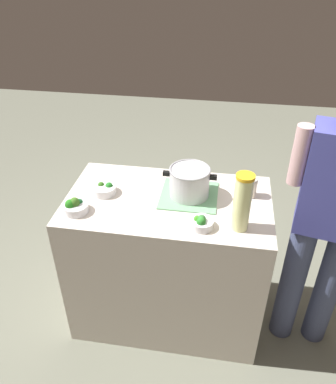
% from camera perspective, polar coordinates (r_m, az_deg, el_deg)
% --- Properties ---
extents(ground_plane, '(8.00, 8.00, 0.00)m').
position_cam_1_polar(ground_plane, '(2.73, 0.00, -17.02)').
color(ground_plane, slate).
extents(counter_slab, '(1.13, 0.65, 0.91)m').
position_cam_1_polar(counter_slab, '(2.39, 0.00, -10.12)').
color(counter_slab, beige).
rests_on(counter_slab, ground_plane).
extents(dish_cloth, '(0.31, 0.31, 0.01)m').
position_cam_1_polar(dish_cloth, '(2.13, 3.16, -0.48)').
color(dish_cloth, '#6BA675').
rests_on(dish_cloth, counter_slab).
extents(cooking_pot, '(0.29, 0.22, 0.17)m').
position_cam_1_polar(cooking_pot, '(2.08, 3.23, 1.58)').
color(cooking_pot, '#B7B7BC').
rests_on(cooking_pot, dish_cloth).
extents(lemonade_pitcher, '(0.09, 0.09, 0.30)m').
position_cam_1_polar(lemonade_pitcher, '(1.85, 11.01, -1.51)').
color(lemonade_pitcher, beige).
rests_on(lemonade_pitcher, counter_slab).
extents(mason_jar, '(0.07, 0.07, 0.11)m').
position_cam_1_polar(mason_jar, '(2.15, 12.26, 0.73)').
color(mason_jar, beige).
rests_on(mason_jar, counter_slab).
extents(broccoli_bowl_front, '(0.14, 0.14, 0.07)m').
position_cam_1_polar(broccoli_bowl_front, '(2.17, -9.47, 0.44)').
color(broccoli_bowl_front, silver).
rests_on(broccoli_bowl_front, counter_slab).
extents(broccoli_bowl_center, '(0.13, 0.13, 0.08)m').
position_cam_1_polar(broccoli_bowl_center, '(2.05, -13.67, -2.11)').
color(broccoli_bowl_center, silver).
rests_on(broccoli_bowl_center, counter_slab).
extents(broccoli_bowl_back, '(0.12, 0.12, 0.07)m').
position_cam_1_polar(broccoli_bowl_back, '(1.90, 4.96, -4.56)').
color(broccoli_bowl_back, silver).
rests_on(broccoli_bowl_back, counter_slab).
extents(person_cook, '(0.50, 0.27, 1.61)m').
position_cam_1_polar(person_cook, '(2.14, 22.78, -4.17)').
color(person_cook, '#444D70').
rests_on(person_cook, ground_plane).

